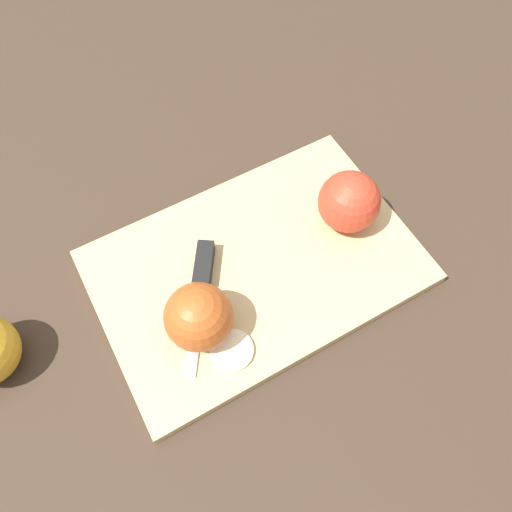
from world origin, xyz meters
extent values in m
plane|color=#38281E|center=(0.00, 0.00, 0.00)|extent=(4.00, 4.00, 0.00)
cube|color=tan|center=(0.00, 0.00, 0.01)|extent=(0.44, 0.33, 0.02)
sphere|color=red|center=(-0.13, 0.02, 0.06)|extent=(0.08, 0.08, 0.08)
cylinder|color=#EFE5C6|center=(-0.13, 0.02, 0.06)|extent=(0.07, 0.01, 0.07)
sphere|color=#AD4C1E|center=(0.10, 0.03, 0.06)|extent=(0.08, 0.08, 0.08)
cylinder|color=#EFE5C6|center=(0.11, 0.02, 0.06)|extent=(0.03, 0.07, 0.07)
cube|color=silver|center=(0.11, 0.03, 0.02)|extent=(0.08, 0.09, 0.00)
cube|color=black|center=(0.05, -0.04, 0.03)|extent=(0.06, 0.06, 0.02)
cylinder|color=#EFE5C6|center=(0.09, 0.07, 0.02)|extent=(0.05, 0.05, 0.01)
camera|label=1|loc=(0.18, 0.22, 0.57)|focal=35.00mm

